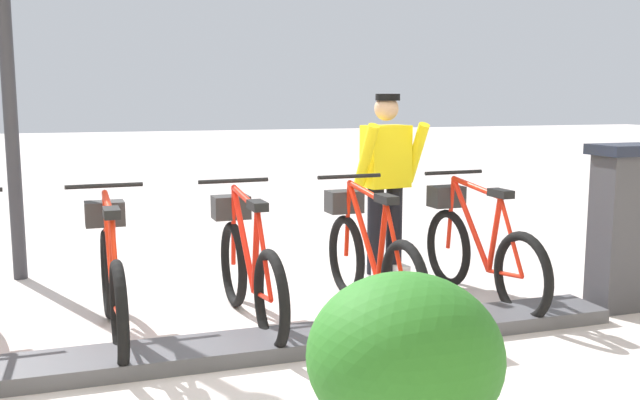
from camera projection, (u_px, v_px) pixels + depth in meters
ground_plane at (229, 357)px, 4.43m from camera, size 60.00×60.00×0.00m
dock_rail_base at (228, 349)px, 4.42m from camera, size 0.44×5.51×0.10m
payment_kiosk at (623, 225)px, 5.34m from camera, size 0.36×0.52×1.28m
bike_docked_0 at (477, 248)px, 5.63m from camera, size 1.72×0.54×1.02m
bike_docked_1 at (369, 256)px, 5.33m from camera, size 1.72×0.54×1.02m
bike_docked_2 at (248, 265)px, 5.04m from camera, size 1.72×0.54×1.02m
bike_docked_3 at (112, 276)px, 4.75m from camera, size 1.72×0.54×1.02m
worker_near_rack at (386, 178)px, 6.34m from camera, size 0.49×0.66×1.66m
lamp_post at (4, 15)px, 6.00m from camera, size 0.32×0.32×3.50m
planter_bush at (404, 383)px, 2.70m from camera, size 0.76×0.76×0.97m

